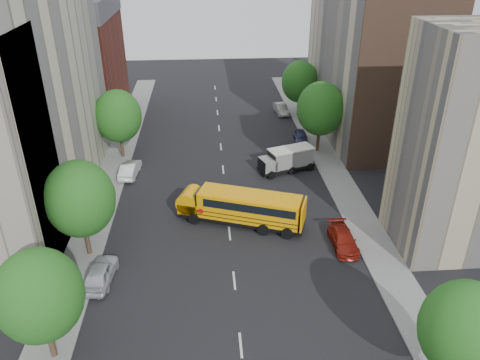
{
  "coord_description": "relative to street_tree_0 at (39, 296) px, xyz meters",
  "views": [
    {
      "loc": [
        -1.6,
        -34.33,
        22.02
      ],
      "look_at": [
        1.18,
        2.0,
        2.88
      ],
      "focal_mm": 35.0,
      "sensor_mm": 36.0,
      "label": 1
    }
  ],
  "objects": [
    {
      "name": "ground",
      "position": [
        11.0,
        14.0,
        -4.64
      ],
      "size": [
        120.0,
        120.0,
        0.0
      ],
      "primitive_type": "plane",
      "color": "black",
      "rests_on": "ground"
    },
    {
      "name": "building_right_near",
      "position": [
        29.0,
        9.5,
        3.86
      ],
      "size": [
        10.0,
        7.0,
        17.0
      ],
      "primitive_type": "cube",
      "color": "tan",
      "rests_on": "ground"
    },
    {
      "name": "school_bus",
      "position": [
        12.04,
        13.56,
        -2.95
      ],
      "size": [
        10.87,
        5.97,
        3.02
      ],
      "rotation": [
        0.0,
        0.0,
        -0.35
      ],
      "color": "black",
      "rests_on": "ground"
    },
    {
      "name": "sidewalk_left",
      "position": [
        -0.5,
        19.0,
        -4.58
      ],
      "size": [
        3.0,
        80.0,
        0.12
      ],
      "primitive_type": "cube",
      "color": "slate",
      "rests_on": "ground"
    },
    {
      "name": "building_right_sidewall",
      "position": [
        29.0,
        23.0,
        4.36
      ],
      "size": [
        10.1,
        0.3,
        18.0
      ],
      "primitive_type": "cube",
      "color": "brown",
      "rests_on": "ground"
    },
    {
      "name": "parked_car_3",
      "position": [
        19.9,
        9.54,
        -4.0
      ],
      "size": [
        1.81,
        4.42,
        1.28
      ],
      "primitive_type": "imported",
      "rotation": [
        0.0,
        0.0,
        -0.0
      ],
      "color": "maroon",
      "rests_on": "ground"
    },
    {
      "name": "parked_car_4",
      "position": [
        20.6,
        30.87,
        -4.0
      ],
      "size": [
        1.88,
        3.91,
        1.29
      ],
      "primitive_type": "imported",
      "rotation": [
        0.0,
        0.0,
        -0.1
      ],
      "color": "#313657",
      "rests_on": "ground"
    },
    {
      "name": "lane_markings",
      "position": [
        11.0,
        24.0,
        -4.64
      ],
      "size": [
        0.15,
        64.0,
        0.01
      ],
      "primitive_type": "cube",
      "color": "silver",
      "rests_on": "ground"
    },
    {
      "name": "building_left_redbrick",
      "position": [
        -7.0,
        42.0,
        1.86
      ],
      "size": [
        10.0,
        15.0,
        13.0
      ],
      "primitive_type": "cube",
      "color": "maroon",
      "rests_on": "ground"
    },
    {
      "name": "street_tree_5",
      "position": [
        22.0,
        40.0,
        0.06
      ],
      "size": [
        4.86,
        4.86,
        7.51
      ],
      "color": "#38281C",
      "rests_on": "ground"
    },
    {
      "name": "street_tree_0",
      "position": [
        0.0,
        0.0,
        0.0
      ],
      "size": [
        4.8,
        4.8,
        7.41
      ],
      "color": "#38281C",
      "rests_on": "ground"
    },
    {
      "name": "street_tree_4",
      "position": [
        22.0,
        28.0,
        0.43
      ],
      "size": [
        5.25,
        5.25,
        8.1
      ],
      "color": "#38281C",
      "rests_on": "ground"
    },
    {
      "name": "parked_car_1",
      "position": [
        1.4,
        23.38,
        -3.93
      ],
      "size": [
        1.94,
        4.47,
        1.43
      ],
      "primitive_type": "imported",
      "rotation": [
        0.0,
        0.0,
        3.04
      ],
      "color": "white",
      "rests_on": "ground"
    },
    {
      "name": "street_tree_1",
      "position": [
        0.0,
        10.0,
        0.31
      ],
      "size": [
        5.12,
        5.12,
        7.9
      ],
      "color": "#38281C",
      "rests_on": "ground"
    },
    {
      "name": "sidewalk_right",
      "position": [
        22.5,
        19.0,
        -4.58
      ],
      "size": [
        3.0,
        80.0,
        0.12
      ],
      "primitive_type": "cube",
      "color": "slate",
      "rests_on": "ground"
    },
    {
      "name": "building_right_far",
      "position": [
        29.0,
        34.0,
        4.36
      ],
      "size": [
        10.0,
        22.0,
        18.0
      ],
      "primitive_type": "cube",
      "color": "beige",
      "rests_on": "ground"
    },
    {
      "name": "safari_truck",
      "position": [
        17.63,
        23.19,
        -3.31
      ],
      "size": [
        6.19,
        3.87,
        2.51
      ],
      "rotation": [
        0.0,
        0.0,
        0.34
      ],
      "color": "black",
      "rests_on": "ground"
    },
    {
      "name": "parked_car_0",
      "position": [
        1.5,
        6.66,
        -3.89
      ],
      "size": [
        2.17,
        4.53,
        1.49
      ],
      "primitive_type": "imported",
      "rotation": [
        0.0,
        0.0,
        3.05
      ],
      "color": "silver",
      "rests_on": "ground"
    },
    {
      "name": "street_tree_2",
      "position": [
        0.0,
        28.0,
        0.19
      ],
      "size": [
        4.99,
        4.99,
        7.71
      ],
      "color": "#38281C",
      "rests_on": "ground"
    },
    {
      "name": "building_left_cream",
      "position": [
        -7.0,
        20.0,
        5.36
      ],
      "size": [
        10.0,
        26.0,
        20.0
      ],
      "primitive_type": "cube",
      "color": "beige",
      "rests_on": "ground"
    },
    {
      "name": "street_tree_3",
      "position": [
        22.0,
        -4.0,
        -0.19
      ],
      "size": [
        4.61,
        4.61,
        7.11
      ],
      "color": "#38281C",
      "rests_on": "ground"
    },
    {
      "name": "parked_car_5",
      "position": [
        19.8,
        40.91,
        -3.96
      ],
      "size": [
        1.84,
        4.28,
        1.37
      ],
      "primitive_type": "imported",
      "rotation": [
        0.0,
        0.0,
        0.1
      ],
      "color": "gray",
      "rests_on": "ground"
    }
  ]
}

